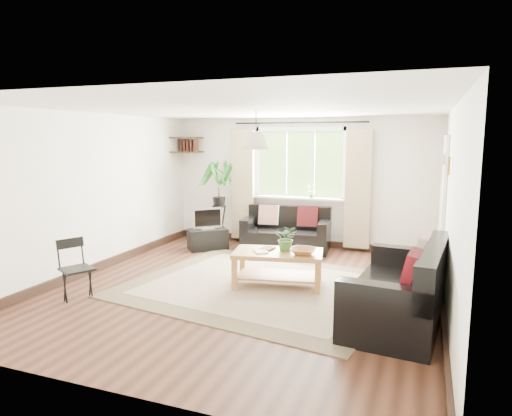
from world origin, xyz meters
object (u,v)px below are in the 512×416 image
at_px(sofa_back, 286,230).
at_px(coffee_table, 278,269).
at_px(sofa_right, 398,284).
at_px(tv_stand, 208,239).
at_px(palm_stand, 219,202).
at_px(folding_chair, 77,270).

relative_size(sofa_back, coffee_table, 1.30).
xyz_separation_m(sofa_right, tv_stand, (-3.46, 2.26, -0.24)).
height_order(palm_stand, folding_chair, palm_stand).
bearing_deg(folding_chair, palm_stand, 21.18).
distance_m(tv_stand, palm_stand, 0.82).
bearing_deg(folding_chair, coffee_table, -31.41).
relative_size(sofa_right, coffee_table, 1.51).
bearing_deg(tv_stand, folding_chair, -138.29).
bearing_deg(sofa_right, palm_stand, -123.07).
distance_m(sofa_right, folding_chair, 3.88).
bearing_deg(sofa_right, sofa_back, -136.50).
bearing_deg(palm_stand, sofa_right, -38.98).
relative_size(sofa_back, sofa_right, 0.86).
bearing_deg(sofa_back, palm_stand, 171.45).
distance_m(palm_stand, folding_chair, 3.55).
relative_size(sofa_right, tv_stand, 2.61).
bearing_deg(palm_stand, folding_chair, -95.34).
relative_size(coffee_table, folding_chair, 1.58).
xyz_separation_m(palm_stand, folding_chair, (-0.33, -3.51, -0.41)).
height_order(tv_stand, folding_chair, folding_chair).
bearing_deg(coffee_table, palm_stand, 131.45).
height_order(sofa_right, folding_chair, sofa_right).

